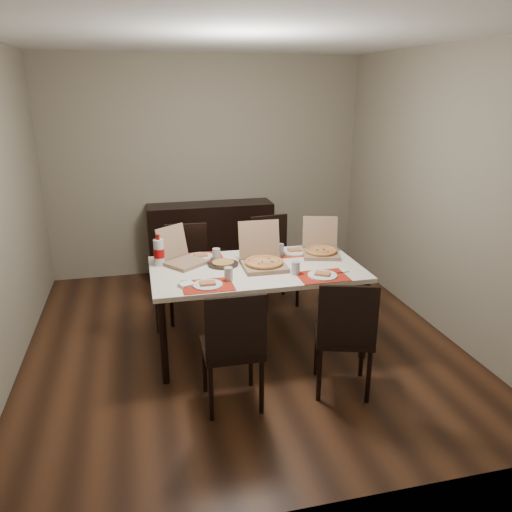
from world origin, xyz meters
The scene contains 19 objects.
ground centered at (0.00, 0.00, -0.01)m, with size 3.80×4.00×0.02m, color #3F2313.
room_walls centered at (0.00, 0.43, 1.73)m, with size 3.84×4.02×2.62m.
sideboard centered at (0.00, 1.78, 0.45)m, with size 1.50×0.40×0.90m, color black.
dining_table centered at (0.12, -0.11, 0.68)m, with size 1.80×1.00×0.75m.
chair_near_left centered at (-0.26, -1.00, 0.51)m, with size 0.42×0.42×0.93m.
chair_near_right centered at (0.58, -1.01, 0.51)m, with size 0.52×0.52×0.93m.
chair_far_left centered at (-0.40, 0.69, 0.51)m, with size 0.44×0.44×0.93m.
chair_far_right centered at (0.53, 0.82, 0.51)m, with size 0.47×0.47×0.93m.
setting_near_left centered at (-0.32, -0.42, 0.77)m, with size 0.45×0.30×0.11m.
setting_near_right centered at (0.54, -0.43, 0.77)m, with size 0.49×0.30×0.11m.
setting_far_left centered at (-0.30, 0.23, 0.77)m, with size 0.48×0.30×0.11m.
setting_far_right centered at (0.53, 0.19, 0.77)m, with size 0.49×0.30×0.11m.
napkin_loose centered at (0.22, -0.24, 0.76)m, with size 0.12×0.11×0.02m, color white.
pizza_box_center centered at (0.18, -0.11, 0.81)m, with size 0.37×0.41×0.37m.
pizza_box_right centered at (0.78, 0.08, 0.80)m, with size 0.41×0.43×0.33m.
pizza_box_left centered at (-0.50, 0.14, 0.81)m, with size 0.46×0.47×0.32m.
faina_plate centered at (-0.15, 0.01, 0.76)m, with size 0.27×0.27×0.03m.
dip_bowl centered at (0.19, 0.07, 0.76)m, with size 0.10×0.10×0.03m, color white.
soda_bottle centered at (-0.69, 0.13, 0.87)m, with size 0.09×0.09×0.28m.
Camera 1 is at (-0.82, -4.06, 2.22)m, focal length 35.00 mm.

